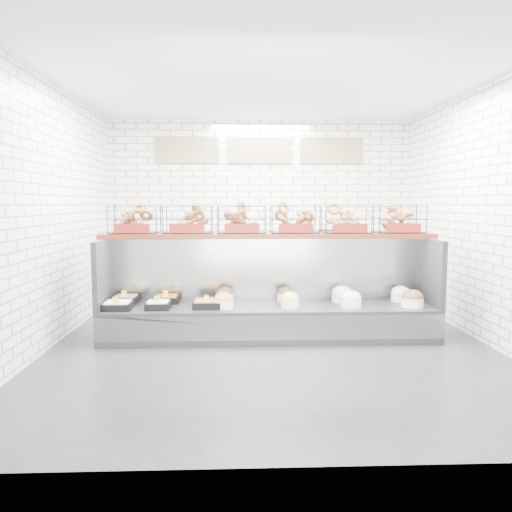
{
  "coord_description": "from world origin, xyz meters",
  "views": [
    {
      "loc": [
        -0.39,
        -5.67,
        1.63
      ],
      "look_at": [
        -0.15,
        0.45,
        0.98
      ],
      "focal_mm": 35.0,
      "sensor_mm": 36.0,
      "label": 1
    }
  ],
  "objects": [
    {
      "name": "display_case",
      "position": [
        0.01,
        0.34,
        0.33
      ],
      "size": [
        4.0,
        0.9,
        1.2
      ],
      "color": "black",
      "rests_on": "ground"
    },
    {
      "name": "room_shell",
      "position": [
        0.0,
        0.6,
        2.06
      ],
      "size": [
        5.02,
        5.51,
        3.01
      ],
      "color": "white",
      "rests_on": "ground"
    },
    {
      "name": "prep_counter",
      "position": [
        -0.01,
        2.43,
        0.47
      ],
      "size": [
        4.0,
        0.6,
        1.2
      ],
      "color": "#93969B",
      "rests_on": "ground"
    },
    {
      "name": "ground",
      "position": [
        0.0,
        0.0,
        0.0
      ],
      "size": [
        5.5,
        5.5,
        0.0
      ],
      "primitive_type": "plane",
      "color": "black",
      "rests_on": "ground"
    },
    {
      "name": "bagel_shelf",
      "position": [
        0.0,
        0.52,
        1.4
      ],
      "size": [
        4.1,
        0.5,
        0.4
      ],
      "color": "#461C0F",
      "rests_on": "display_case"
    }
  ]
}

